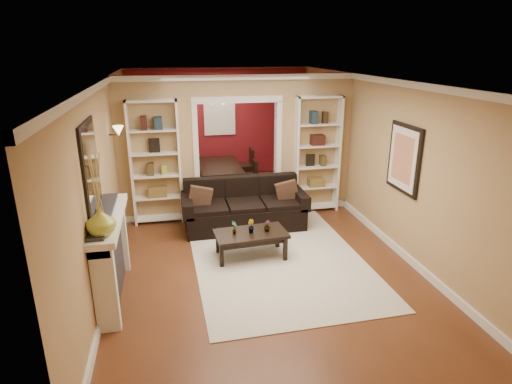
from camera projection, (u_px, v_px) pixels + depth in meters
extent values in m
plane|color=brown|center=(250.00, 237.00, 7.52)|extent=(8.00, 8.00, 0.00)
plane|color=white|center=(249.00, 79.00, 6.66)|extent=(8.00, 8.00, 0.00)
plane|color=tan|center=(219.00, 123.00, 10.80)|extent=(8.00, 0.00, 8.00)
plane|color=tan|center=(345.00, 289.00, 3.38)|extent=(8.00, 0.00, 8.00)
plane|color=tan|center=(108.00, 170.00, 6.66)|extent=(0.00, 8.00, 8.00)
plane|color=tan|center=(375.00, 156.00, 7.52)|extent=(0.00, 8.00, 8.00)
cube|color=tan|center=(238.00, 147.00, 8.20)|extent=(4.50, 0.15, 2.70)
cube|color=maroon|center=(220.00, 124.00, 10.78)|extent=(4.44, 0.04, 2.64)
cube|color=#8CA5CC|center=(220.00, 115.00, 10.67)|extent=(0.78, 0.03, 0.98)
cube|color=beige|center=(278.00, 258.00, 6.74)|extent=(2.66, 3.67, 0.01)
cube|color=black|center=(244.00, 205.00, 7.80)|extent=(2.25, 0.97, 0.88)
cube|color=#533523|center=(200.00, 198.00, 7.56)|extent=(0.40, 0.13, 0.40)
cube|color=#533523|center=(287.00, 192.00, 7.87)|extent=(0.40, 0.13, 0.39)
cube|color=black|center=(251.00, 245.00, 6.74)|extent=(1.16, 0.69, 0.42)
imported|color=#336626|center=(234.00, 227.00, 6.59)|extent=(0.12, 0.13, 0.21)
imported|color=#336626|center=(251.00, 226.00, 6.64)|extent=(0.12, 0.14, 0.21)
imported|color=#336626|center=(267.00, 226.00, 6.69)|extent=(0.10, 0.10, 0.18)
cube|color=white|center=(156.00, 163.00, 7.81)|extent=(0.90, 0.30, 2.30)
cube|color=white|center=(317.00, 155.00, 8.41)|extent=(0.90, 0.30, 2.30)
cube|color=white|center=(114.00, 257.00, 5.54)|extent=(0.32, 1.70, 1.16)
imported|color=#A4B039|center=(101.00, 221.00, 4.74)|extent=(0.33, 0.33, 0.34)
cube|color=silver|center=(90.00, 167.00, 5.12)|extent=(0.03, 0.95, 1.10)
cube|color=#FFE0A5|center=(115.00, 133.00, 7.03)|extent=(0.18, 0.18, 0.22)
cube|color=black|center=(404.00, 159.00, 6.52)|extent=(0.04, 0.85, 1.05)
imported|color=black|center=(221.00, 177.00, 9.97)|extent=(1.69, 0.94, 0.59)
cube|color=black|center=(198.00, 178.00, 9.56)|extent=(0.46, 0.46, 0.78)
cube|color=black|center=(246.00, 176.00, 9.78)|extent=(0.41, 0.41, 0.75)
cube|color=black|center=(196.00, 169.00, 10.10)|extent=(0.46, 0.46, 0.86)
cube|color=black|center=(242.00, 166.00, 10.31)|extent=(0.50, 0.50, 0.89)
cube|color=#3E2F1C|center=(226.00, 102.00, 9.38)|extent=(0.50, 0.50, 0.30)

